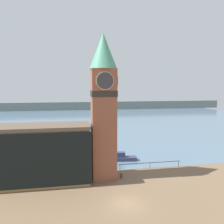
% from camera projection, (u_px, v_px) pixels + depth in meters
% --- Properties ---
extents(ground_plane, '(160.00, 160.00, 0.00)m').
position_uv_depth(ground_plane, '(126.00, 204.00, 27.53)').
color(ground_plane, brown).
extents(water, '(160.00, 120.00, 0.00)m').
position_uv_depth(water, '(89.00, 119.00, 97.20)').
color(water, slate).
rests_on(water, ground_plane).
extents(far_shoreline, '(180.00, 3.00, 5.00)m').
position_uv_depth(far_shoreline, '(85.00, 106.00, 136.06)').
color(far_shoreline, slate).
rests_on(far_shoreline, water).
extents(pier_railing, '(11.67, 0.08, 1.09)m').
position_uv_depth(pier_railing, '(150.00, 163.00, 39.28)').
color(pier_railing, '#232328').
rests_on(pier_railing, ground_plane).
extents(clock_tower, '(4.30, 4.30, 22.81)m').
position_uv_depth(clock_tower, '(104.00, 103.00, 34.20)').
color(clock_tower, brown).
rests_on(clock_tower, ground_plane).
extents(pier_building, '(14.13, 5.65, 8.99)m').
position_uv_depth(pier_building, '(44.00, 154.00, 33.00)').
color(pier_building, '#A88451').
rests_on(pier_building, ground_plane).
extents(boat_near, '(5.19, 2.04, 1.72)m').
position_uv_depth(boat_near, '(123.00, 157.00, 43.47)').
color(boat_near, '#333856').
rests_on(boat_near, water).
extents(mooring_bollard_near, '(0.29, 0.29, 0.80)m').
position_uv_depth(mooring_bollard_near, '(121.00, 175.00, 35.25)').
color(mooring_bollard_near, '#2D2D33').
rests_on(mooring_bollard_near, ground_plane).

